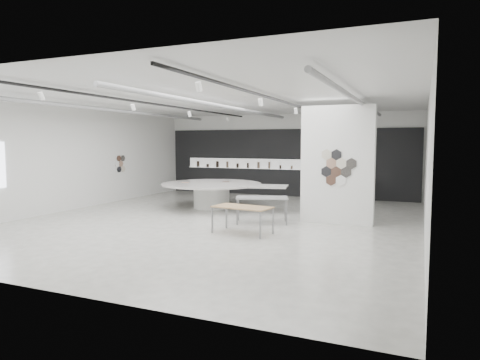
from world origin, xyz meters
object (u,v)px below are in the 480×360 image
at_px(partition_column, 337,165).
at_px(sample_table_stone, 262,199).
at_px(sample_table_wood, 242,208).
at_px(display_island, 213,192).
at_px(kitchen_counter, 347,188).

bearing_deg(partition_column, sample_table_stone, -157.64).
distance_m(sample_table_wood, sample_table_stone, 1.64).
distance_m(partition_column, display_island, 5.16).
xyz_separation_m(display_island, sample_table_wood, (2.78, -3.76, 0.07)).
xyz_separation_m(sample_table_wood, sample_table_stone, (-0.04, 1.64, 0.05)).
height_order(partition_column, sample_table_stone, partition_column).
height_order(display_island, kitchen_counter, kitchen_counter).
distance_m(sample_table_stone, kitchen_counter, 6.61).
bearing_deg(sample_table_wood, kitchen_counter, 79.42).
height_order(partition_column, kitchen_counter, partition_column).
distance_m(partition_column, sample_table_stone, 2.53).
xyz_separation_m(partition_column, display_island, (-4.87, 1.25, -1.18)).
bearing_deg(display_island, sample_table_wood, -64.91).
relative_size(sample_table_wood, sample_table_stone, 0.96).
bearing_deg(partition_column, display_island, 165.55).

